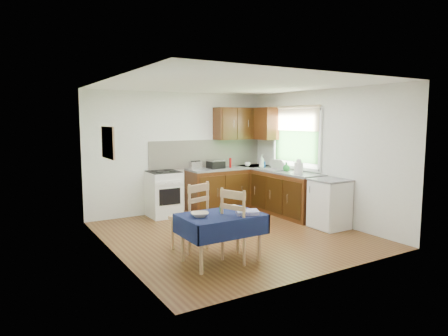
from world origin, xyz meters
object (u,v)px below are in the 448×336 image
dining_table (221,222)px  sandwich_press (216,164)px  chair_far (192,214)px  kettle (299,167)px  dish_rack (277,169)px  toaster (196,166)px  chair_near (239,222)px

dining_table → sandwich_press: size_ratio=3.37×
chair_far → kettle: size_ratio=3.55×
dish_rack → dining_table: bearing=-122.0°
chair_far → kettle: (2.60, 0.60, 0.49)m
dish_rack → kettle: (-0.01, -0.68, 0.10)m
sandwich_press → dish_rack: 1.31m
sandwich_press → dining_table: bearing=-95.8°
dining_table → kettle: kettle is taller
kettle → dining_table: bearing=-153.3°
chair_far → sandwich_press: bearing=-144.7°
sandwich_press → kettle: bearing=-36.0°
chair_far → sandwich_press: (1.65, 2.17, 0.45)m
dining_table → sandwich_press: (1.53, 2.81, 0.44)m
toaster → dish_rack: 1.70m
dish_rack → kettle: kettle is taller
dining_table → chair_near: (0.23, -0.09, -0.02)m
chair_far → chair_near: (0.34, -0.74, -0.01)m
toaster → sandwich_press: bearing=-3.8°
dining_table → kettle: 2.82m
kettle → chair_far: bearing=-167.0°
dining_table → chair_far: (-0.12, 0.65, -0.01)m
toaster → sandwich_press: 0.48m
chair_far → dish_rack: size_ratio=2.21×
dining_table → chair_near: size_ratio=1.08×
chair_near → kettle: (2.25, 1.34, 0.49)m
toaster → kettle: kettle is taller
sandwich_press → dish_rack: bearing=-19.9°
dining_table → dish_rack: dish_rack is taller
chair_far → dish_rack: (2.61, 1.28, 0.38)m
toaster → dish_rack: dish_rack is taller
sandwich_press → chair_near: bearing=-91.4°
chair_near → sandwich_press: 3.22m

